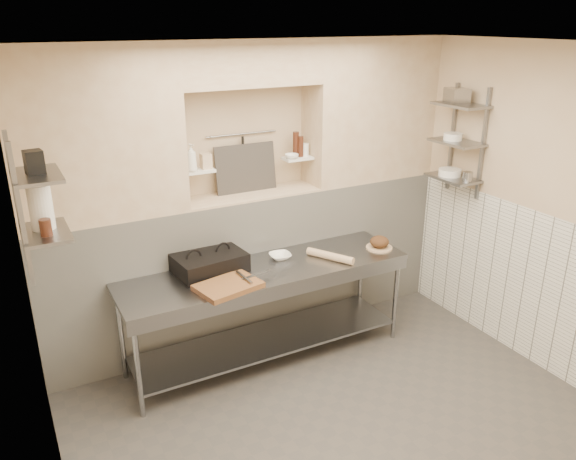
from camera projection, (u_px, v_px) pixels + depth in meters
floor at (350, 435)px, 4.32m from camera, size 4.00×3.90×0.10m
ceiling at (369, 38)px, 3.29m from camera, size 4.00×3.90×0.10m
wall_left at (32, 340)px, 2.90m from camera, size 0.10×3.90×2.80m
wall_right at (560, 216)px, 4.71m from camera, size 0.10×3.90×2.80m
wall_back at (240, 189)px, 5.45m from camera, size 4.00×0.10×2.80m
backwall_lower at (252, 264)px, 5.50m from camera, size 4.00×0.40×1.40m
alcove_sill at (251, 194)px, 5.24m from camera, size 1.30×0.40×0.02m
backwall_pillar_left at (96, 134)px, 4.41m from camera, size 1.35×0.40×1.40m
backwall_pillar_right at (370, 110)px, 5.58m from camera, size 1.35×0.40×1.40m
backwall_header at (247, 62)px, 4.82m from camera, size 1.30×0.40×0.40m
wainscot_left at (63, 444)px, 3.18m from camera, size 0.02×3.90×1.40m
wainscot_right at (541, 292)px, 4.93m from camera, size 0.02×3.90×1.40m
alcove_shelf_left at (198, 171)px, 4.92m from camera, size 0.28×0.16×0.02m
alcove_shelf_right at (298, 158)px, 5.36m from camera, size 0.28×0.16×0.02m
utensil_rail at (242, 134)px, 5.19m from camera, size 0.70×0.02×0.02m
hanging_steel at (243, 152)px, 5.24m from camera, size 0.02×0.02×0.30m
splash_panel at (246, 168)px, 5.25m from camera, size 0.60×0.08×0.45m
shelf_rail_left_a at (16, 199)px, 3.82m from camera, size 0.03×0.03×0.95m
shelf_rail_left_b at (21, 217)px, 3.49m from camera, size 0.03×0.03×0.95m
wall_shelf_left_lower at (46, 233)px, 3.79m from camera, size 0.30×0.50×0.02m
wall_shelf_left_upper at (36, 175)px, 3.65m from camera, size 0.30×0.50×0.03m
shelf_rail_right_a at (452, 137)px, 5.55m from camera, size 0.03×0.03×1.05m
shelf_rail_right_b at (483, 145)px, 5.22m from camera, size 0.03×0.03×1.05m
wall_shelf_right_lower at (453, 178)px, 5.45m from camera, size 0.30×0.50×0.02m
wall_shelf_right_mid at (457, 142)px, 5.32m from camera, size 0.30×0.50×0.02m
wall_shelf_right_upper at (461, 105)px, 5.20m from camera, size 0.30×0.50×0.03m
prep_table at (267, 295)px, 5.00m from camera, size 2.60×0.70×0.90m
panini_press at (209, 262)px, 4.85m from camera, size 0.63×0.48×0.16m
cutting_board at (228, 286)px, 4.54m from camera, size 0.56×0.44×0.04m
knife_blade at (256, 275)px, 4.69m from camera, size 0.29×0.08×0.01m
tongs at (244, 277)px, 4.62m from camera, size 0.04×0.26×0.02m
mixing_bowl at (280, 256)px, 5.11m from camera, size 0.22×0.22×0.05m
rolling_pin at (330, 256)px, 5.09m from camera, size 0.29×0.43×0.07m
bread_board at (379, 248)px, 5.34m from camera, size 0.25×0.25×0.01m
bread_loaf at (379, 242)px, 5.32m from camera, size 0.18×0.18×0.11m
bottle_soap at (191, 158)px, 4.80m from camera, size 0.12×0.12×0.24m
jar_alcove at (206, 161)px, 4.93m from camera, size 0.09×0.09×0.13m
bowl_alcove at (292, 156)px, 5.29m from camera, size 0.14×0.14×0.04m
condiment_a at (301, 147)px, 5.34m from camera, size 0.05×0.05×0.19m
condiment_b at (296, 144)px, 5.35m from camera, size 0.06×0.06×0.23m
condiment_c at (305, 150)px, 5.39m from camera, size 0.07×0.07×0.12m
jug_left at (41, 207)px, 3.77m from camera, size 0.15×0.15×0.31m
jar_left at (46, 227)px, 3.68m from camera, size 0.08×0.08×0.11m
box_left_upper at (34, 162)px, 3.60m from camera, size 0.12×0.12×0.16m
bowl_right at (450, 172)px, 5.47m from camera, size 0.22×0.22×0.07m
canister_right at (468, 177)px, 5.27m from camera, size 0.09×0.09×0.09m
bowl_right_mid at (453, 137)px, 5.36m from camera, size 0.18×0.18×0.07m
basket_right at (457, 95)px, 5.22m from camera, size 0.22×0.25×0.13m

